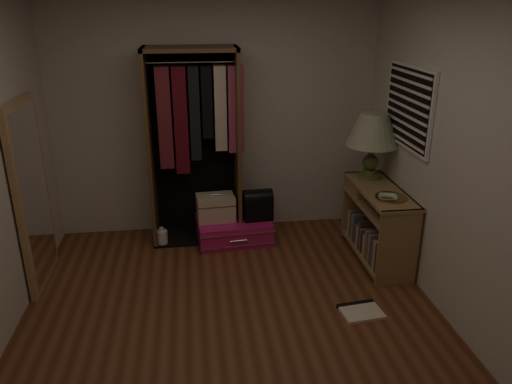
# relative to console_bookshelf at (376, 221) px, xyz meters

# --- Properties ---
(ground) EXTENTS (4.00, 4.00, 0.00)m
(ground) POSITION_rel_console_bookshelf_xyz_m (-1.54, -1.04, -0.39)
(ground) COLOR #5D301A
(ground) RESTS_ON ground
(room_walls) EXTENTS (3.52, 4.02, 2.60)m
(room_walls) POSITION_rel_console_bookshelf_xyz_m (-1.46, -0.99, 1.11)
(room_walls) COLOR beige
(room_walls) RESTS_ON ground
(console_bookshelf) EXTENTS (0.42, 1.12, 0.75)m
(console_bookshelf) POSITION_rel_console_bookshelf_xyz_m (0.00, 0.00, 0.00)
(console_bookshelf) COLOR olive
(console_bookshelf) RESTS_ON ground
(open_wardrobe) EXTENTS (1.00, 0.50, 2.05)m
(open_wardrobe) POSITION_rel_console_bookshelf_xyz_m (-1.77, 0.73, 0.82)
(open_wardrobe) COLOR brown
(open_wardrobe) RESTS_ON ground
(floor_mirror) EXTENTS (0.06, 0.80, 1.70)m
(floor_mirror) POSITION_rel_console_bookshelf_xyz_m (-3.24, -0.04, 0.46)
(floor_mirror) COLOR tan
(floor_mirror) RESTS_ON ground
(pink_suitcase) EXTENTS (0.85, 0.64, 0.25)m
(pink_suitcase) POSITION_rel_console_bookshelf_xyz_m (-1.40, 0.56, -0.27)
(pink_suitcase) COLOR #C11764
(pink_suitcase) RESTS_ON ground
(train_case) EXTENTS (0.43, 0.31, 0.29)m
(train_case) POSITION_rel_console_bookshelf_xyz_m (-1.59, 0.59, -0.01)
(train_case) COLOR #C3B595
(train_case) RESTS_ON pink_suitcase
(black_bag) EXTENTS (0.32, 0.22, 0.34)m
(black_bag) POSITION_rel_console_bookshelf_xyz_m (-1.13, 0.54, 0.03)
(black_bag) COLOR black
(black_bag) RESTS_ON pink_suitcase
(table_lamp) EXTENTS (0.69, 0.69, 0.68)m
(table_lamp) POSITION_rel_console_bookshelf_xyz_m (0.00, 0.31, 0.85)
(table_lamp) COLOR #4D5A2B
(table_lamp) RESTS_ON console_bookshelf
(brass_tray) EXTENTS (0.37, 0.37, 0.02)m
(brass_tray) POSITION_rel_console_bookshelf_xyz_m (0.00, -0.28, 0.36)
(brass_tray) COLOR #A57B3F
(brass_tray) RESTS_ON console_bookshelf
(ceramic_bowl) EXTENTS (0.22, 0.22, 0.04)m
(ceramic_bowl) POSITION_rel_console_bookshelf_xyz_m (-0.05, -0.33, 0.38)
(ceramic_bowl) COLOR #A5C3A3
(ceramic_bowl) RESTS_ON console_bookshelf
(white_jug) EXTENTS (0.15, 0.15, 0.20)m
(white_jug) POSITION_rel_console_bookshelf_xyz_m (-2.17, 0.54, -0.31)
(white_jug) COLOR white
(white_jug) RESTS_ON ground
(floor_book) EXTENTS (0.37, 0.31, 0.03)m
(floor_book) POSITION_rel_console_bookshelf_xyz_m (-0.46, -0.95, -0.38)
(floor_book) COLOR #F2E5CB
(floor_book) RESTS_ON ground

